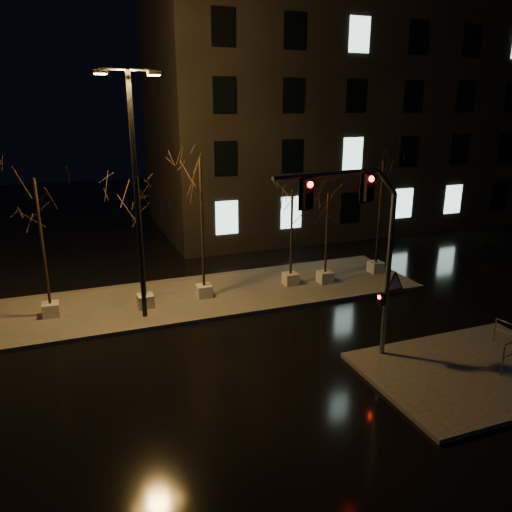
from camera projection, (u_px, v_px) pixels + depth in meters
name	position (u px, v px, depth m)	size (l,w,h in m)	color
ground	(222.00, 364.00, 16.81)	(90.00, 90.00, 0.00)	black
median	(182.00, 299.00, 22.15)	(22.00, 5.00, 0.15)	#46433E
sidewalk_corner	(474.00, 371.00, 16.19)	(7.00, 5.00, 0.15)	#46433E
building	(334.00, 116.00, 35.43)	(25.00, 12.00, 15.00)	black
tree_1	(38.00, 211.00, 18.96)	(1.80, 1.80, 5.73)	#BAB7AD
tree_2	(139.00, 208.00, 19.87)	(1.80, 1.80, 5.59)	#BAB7AD
tree_3	(201.00, 191.00, 20.82)	(1.80, 1.80, 6.27)	#BAB7AD
tree_4	(292.00, 212.00, 22.71)	(1.80, 1.80, 4.64)	#BAB7AD
tree_5	(328.00, 214.00, 23.01)	(1.80, 1.80, 4.43)	#BAB7AD
tree_6	(382.00, 186.00, 24.16)	(1.80, 1.80, 5.80)	#BAB7AD
traffic_signal_mast	(367.00, 239.00, 15.49)	(5.20, 0.84, 6.41)	#5A5D62
streetlight_main	(136.00, 182.00, 18.62)	(2.36, 0.53, 9.44)	black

